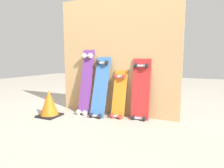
% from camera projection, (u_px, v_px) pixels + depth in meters
% --- Properties ---
extents(ground_plane, '(12.00, 12.00, 0.00)m').
position_uv_depth(ground_plane, '(114.00, 115.00, 2.67)').
color(ground_plane, '#A89E8E').
extents(plywood_wall_panel, '(1.72, 0.04, 1.61)m').
position_uv_depth(plywood_wall_panel, '(116.00, 56.00, 2.63)').
color(plywood_wall_panel, tan).
rests_on(plywood_wall_panel, ground).
extents(skateboard_purple, '(0.17, 0.28, 0.96)m').
position_uv_depth(skateboard_purple, '(86.00, 84.00, 2.72)').
color(skateboard_purple, '#6B338C').
rests_on(skateboard_purple, ground).
extents(skateboard_blue, '(0.21, 0.32, 0.87)m').
position_uv_depth(skateboard_blue, '(100.00, 89.00, 2.60)').
color(skateboard_blue, '#386BAD').
rests_on(skateboard_blue, ground).
extents(skateboard_orange, '(0.18, 0.22, 0.69)m').
position_uv_depth(skateboard_orange, '(119.00, 96.00, 2.55)').
color(skateboard_orange, orange).
rests_on(skateboard_orange, ground).
extents(skateboard_red, '(0.23, 0.17, 0.84)m').
position_uv_depth(skateboard_red, '(141.00, 92.00, 2.45)').
color(skateboard_red, '#B22626').
rests_on(skateboard_red, ground).
extents(traffic_cone, '(0.27, 0.27, 0.36)m').
position_uv_depth(traffic_cone, '(49.00, 103.00, 2.58)').
color(traffic_cone, black).
rests_on(traffic_cone, ground).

